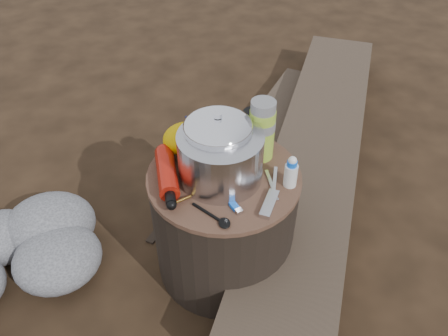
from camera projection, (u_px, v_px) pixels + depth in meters
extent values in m
plane|color=black|center=(224.00, 262.00, 1.73)|extent=(60.00, 60.00, 0.00)
cylinder|color=black|center=(224.00, 222.00, 1.58)|extent=(0.49, 0.49, 0.45)
cube|color=#403327|center=(316.00, 156.00, 2.07)|extent=(1.33, 2.04, 0.18)
cube|color=#403327|center=(271.00, 124.00, 2.33)|extent=(0.78, 0.95, 0.09)
cylinder|color=#B9B9C0|center=(220.00, 157.00, 1.37)|extent=(0.26, 0.26, 0.16)
cylinder|color=white|center=(218.00, 144.00, 1.38)|extent=(0.20, 0.20, 0.20)
cylinder|color=#9CC436|center=(262.00, 130.00, 1.43)|extent=(0.08, 0.08, 0.21)
cylinder|color=black|center=(255.00, 130.00, 1.50)|extent=(0.09, 0.09, 0.13)
ellipsoid|color=#E1AF00|center=(187.00, 139.00, 1.48)|extent=(0.16, 0.13, 0.11)
cube|color=#0C134C|center=(201.00, 131.00, 1.50)|extent=(0.10, 0.04, 0.12)
cube|color=blue|center=(232.00, 203.00, 1.32)|extent=(0.04, 0.08, 0.01)
cube|color=silver|center=(269.00, 204.00, 1.32)|extent=(0.09, 0.11, 0.02)
cylinder|color=white|center=(291.00, 173.00, 1.36)|extent=(0.04, 0.04, 0.10)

